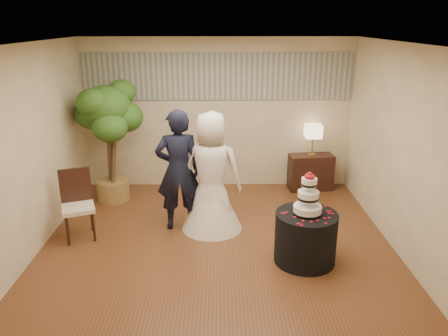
{
  "coord_description": "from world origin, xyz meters",
  "views": [
    {
      "loc": [
        0.05,
        -5.56,
        3.07
      ],
      "look_at": [
        0.1,
        0.4,
        1.05
      ],
      "focal_mm": 35.0,
      "sensor_mm": 36.0,
      "label": 1
    }
  ],
  "objects_px": {
    "console": "(311,172)",
    "bride": "(211,172)",
    "groom": "(178,170)",
    "wedding_cake": "(308,193)",
    "cake_table": "(305,238)",
    "table_lamp": "(313,140)",
    "ficus_tree": "(109,142)",
    "side_chair": "(78,206)"
  },
  "relations": [
    {
      "from": "console",
      "to": "bride",
      "type": "bearing_deg",
      "value": -145.21
    },
    {
      "from": "groom",
      "to": "wedding_cake",
      "type": "distance_m",
      "value": 2.04
    },
    {
      "from": "cake_table",
      "to": "table_lamp",
      "type": "distance_m",
      "value": 2.77
    },
    {
      "from": "wedding_cake",
      "to": "console",
      "type": "bearing_deg",
      "value": 77.44
    },
    {
      "from": "table_lamp",
      "to": "wedding_cake",
      "type": "bearing_deg",
      "value": -102.56
    },
    {
      "from": "table_lamp",
      "to": "ficus_tree",
      "type": "distance_m",
      "value": 3.67
    },
    {
      "from": "cake_table",
      "to": "console",
      "type": "height_order",
      "value": "cake_table"
    },
    {
      "from": "bride",
      "to": "wedding_cake",
      "type": "height_order",
      "value": "bride"
    },
    {
      "from": "groom",
      "to": "ficus_tree",
      "type": "xyz_separation_m",
      "value": [
        -1.3,
        1.12,
        0.15
      ]
    },
    {
      "from": "console",
      "to": "table_lamp",
      "type": "bearing_deg",
      "value": 0.0
    },
    {
      "from": "groom",
      "to": "console",
      "type": "xyz_separation_m",
      "value": [
        2.34,
        1.61,
        -0.59
      ]
    },
    {
      "from": "groom",
      "to": "console",
      "type": "bearing_deg",
      "value": -152.97
    },
    {
      "from": "cake_table",
      "to": "side_chair",
      "type": "distance_m",
      "value": 3.28
    },
    {
      "from": "cake_table",
      "to": "console",
      "type": "xyz_separation_m",
      "value": [
        0.59,
        2.64,
        -0.01
      ]
    },
    {
      "from": "console",
      "to": "groom",
      "type": "bearing_deg",
      "value": -152.33
    },
    {
      "from": "cake_table",
      "to": "wedding_cake",
      "type": "bearing_deg",
      "value": 0.0
    },
    {
      "from": "cake_table",
      "to": "table_lamp",
      "type": "bearing_deg",
      "value": 77.44
    },
    {
      "from": "groom",
      "to": "console",
      "type": "height_order",
      "value": "groom"
    },
    {
      "from": "table_lamp",
      "to": "ficus_tree",
      "type": "bearing_deg",
      "value": -172.36
    },
    {
      "from": "groom",
      "to": "ficus_tree",
      "type": "height_order",
      "value": "ficus_tree"
    },
    {
      "from": "bride",
      "to": "table_lamp",
      "type": "xyz_separation_m",
      "value": [
        1.85,
        1.64,
        0.05
      ]
    },
    {
      "from": "groom",
      "to": "table_lamp",
      "type": "bearing_deg",
      "value": -152.97
    },
    {
      "from": "cake_table",
      "to": "wedding_cake",
      "type": "relative_size",
      "value": 1.42
    },
    {
      "from": "bride",
      "to": "ficus_tree",
      "type": "bearing_deg",
      "value": -23.96
    },
    {
      "from": "groom",
      "to": "ficus_tree",
      "type": "bearing_deg",
      "value": -48.17
    },
    {
      "from": "cake_table",
      "to": "bride",
      "type": "bearing_deg",
      "value": 141.5
    },
    {
      "from": "bride",
      "to": "side_chair",
      "type": "distance_m",
      "value": 2.01
    },
    {
      "from": "ficus_tree",
      "to": "side_chair",
      "type": "bearing_deg",
      "value": -95.81
    },
    {
      "from": "bride",
      "to": "cake_table",
      "type": "relative_size",
      "value": 2.26
    },
    {
      "from": "groom",
      "to": "cake_table",
      "type": "distance_m",
      "value": 2.12
    },
    {
      "from": "console",
      "to": "side_chair",
      "type": "relative_size",
      "value": 0.8
    },
    {
      "from": "console",
      "to": "table_lamp",
      "type": "relative_size",
      "value": 1.41
    },
    {
      "from": "groom",
      "to": "bride",
      "type": "bearing_deg",
      "value": 169.06
    },
    {
      "from": "table_lamp",
      "to": "console",
      "type": "bearing_deg",
      "value": 0.0
    },
    {
      "from": "wedding_cake",
      "to": "console",
      "type": "height_order",
      "value": "wedding_cake"
    },
    {
      "from": "console",
      "to": "ficus_tree",
      "type": "xyz_separation_m",
      "value": [
        -3.64,
        -0.49,
        0.74
      ]
    },
    {
      "from": "cake_table",
      "to": "console",
      "type": "relative_size",
      "value": 1.0
    },
    {
      "from": "console",
      "to": "wedding_cake",
      "type": "bearing_deg",
      "value": -109.32
    },
    {
      "from": "cake_table",
      "to": "table_lamp",
      "type": "relative_size",
      "value": 1.4
    },
    {
      "from": "groom",
      "to": "side_chair",
      "type": "relative_size",
      "value": 1.82
    },
    {
      "from": "console",
      "to": "ficus_tree",
      "type": "height_order",
      "value": "ficus_tree"
    },
    {
      "from": "groom",
      "to": "cake_table",
      "type": "relative_size",
      "value": 2.3
    }
  ]
}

